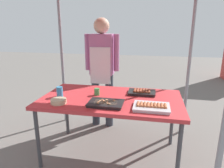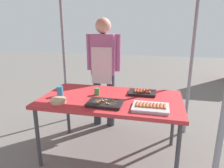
{
  "view_description": "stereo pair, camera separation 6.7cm",
  "coord_description": "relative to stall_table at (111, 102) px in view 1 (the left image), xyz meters",
  "views": [
    {
      "loc": [
        0.45,
        -2.19,
        1.55
      ],
      "look_at": [
        0.0,
        0.05,
        0.9
      ],
      "focal_mm": 32.95,
      "sensor_mm": 36.0,
      "label": 1
    },
    {
      "loc": [
        0.51,
        -2.17,
        1.55
      ],
      "look_at": [
        0.0,
        0.05,
        0.9
      ],
      "focal_mm": 32.95,
      "sensor_mm": 36.0,
      "label": 2
    }
  ],
  "objects": [
    {
      "name": "drink_cup_near_edge",
      "position": [
        -0.6,
        -0.08,
        0.11
      ],
      "size": [
        0.07,
        0.07,
        0.12
      ],
      "primitive_type": "cylinder",
      "color": "#338CBF",
      "rests_on": "stall_table"
    },
    {
      "name": "ground_plane",
      "position": [
        0.0,
        0.0,
        -0.7
      ],
      "size": [
        18.0,
        18.0,
        0.0
      ],
      "primitive_type": "plane",
      "color": "#66605B"
    },
    {
      "name": "vendor_woman",
      "position": [
        -0.3,
        0.77,
        0.29
      ],
      "size": [
        0.52,
        0.23,
        1.66
      ],
      "rotation": [
        0.0,
        0.0,
        3.14
      ],
      "color": "#333842",
      "rests_on": "ground"
    },
    {
      "name": "drink_cup_by_wok",
      "position": [
        -0.19,
        0.06,
        0.09
      ],
      "size": [
        0.06,
        0.06,
        0.08
      ],
      "primitive_type": "cylinder",
      "color": "#3F994C",
      "rests_on": "stall_table"
    },
    {
      "name": "tray_grilled_sausages",
      "position": [
        0.34,
        0.21,
        0.07
      ],
      "size": [
        0.33,
        0.23,
        0.05
      ],
      "color": "black",
      "rests_on": "stall_table"
    },
    {
      "name": "condiment_bowl",
      "position": [
        -0.51,
        -0.29,
        0.08
      ],
      "size": [
        0.17,
        0.17,
        0.05
      ],
      "primitive_type": "cylinder",
      "color": "#BFB28C",
      "rests_on": "stall_table"
    },
    {
      "name": "stall_table",
      "position": [
        0.0,
        0.0,
        0.0
      ],
      "size": [
        1.6,
        0.9,
        0.75
      ],
      "color": "#C63338",
      "rests_on": "ground"
    },
    {
      "name": "tray_meat_skewers",
      "position": [
        -0.01,
        -0.23,
        0.07
      ],
      "size": [
        0.36,
        0.25,
        0.04
      ],
      "color": "black",
      "rests_on": "stall_table"
    },
    {
      "name": "tray_pork_links",
      "position": [
        0.46,
        -0.24,
        0.07
      ],
      "size": [
        0.36,
        0.27,
        0.05
      ],
      "color": "silver",
      "rests_on": "stall_table"
    }
  ]
}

